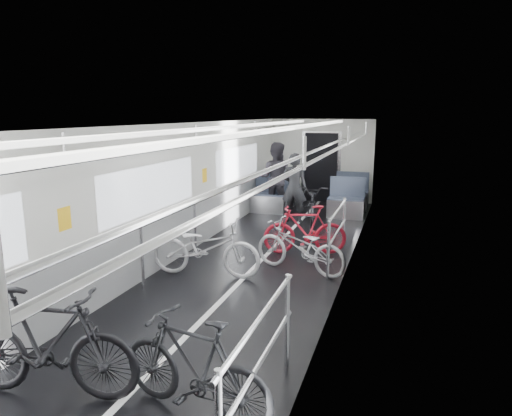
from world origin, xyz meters
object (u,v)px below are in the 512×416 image
at_px(bike_left_mid, 47,343).
at_px(bike_left_far, 206,248).
at_px(bike_right_near, 194,366).
at_px(person_standing, 294,188).
at_px(person_seated, 276,178).
at_px(bike_right_far, 305,230).
at_px(bike_right_mid, 299,247).
at_px(bike_aisle, 313,204).

distance_m(bike_left_mid, bike_left_far, 3.37).
height_order(bike_left_mid, bike_right_near, bike_left_mid).
xyz_separation_m(person_standing, person_seated, (-0.71, 0.90, 0.09)).
height_order(bike_right_near, bike_right_far, bike_right_near).
bearing_deg(bike_right_mid, bike_aisle, -156.29).
height_order(bike_right_far, person_standing, person_standing).
xyz_separation_m(bike_right_mid, person_seated, (-1.62, 4.33, 0.49)).
distance_m(bike_right_near, bike_right_far, 4.83).
xyz_separation_m(bike_right_mid, bike_aisle, (-0.43, 3.33, 0.05)).
distance_m(bike_right_far, bike_aisle, 2.36).
height_order(bike_left_far, bike_right_mid, bike_left_far).
bearing_deg(bike_right_near, bike_right_far, -168.23).
relative_size(bike_left_far, bike_right_mid, 1.10).
height_order(bike_right_near, bike_right_mid, bike_right_near).
bearing_deg(bike_left_far, bike_right_far, -43.79).
bearing_deg(person_seated, bike_right_near, 100.39).
bearing_deg(bike_right_far, bike_right_mid, -9.35).
height_order(bike_left_mid, bike_right_mid, bike_left_mid).
xyz_separation_m(bike_left_mid, bike_left_far, (0.05, 3.37, -0.06)).
bearing_deg(bike_left_mid, bike_right_far, -24.12).
bearing_deg(bike_right_far, bike_left_mid, -31.14).
height_order(bike_left_mid, person_seated, person_seated).
relative_size(bike_left_mid, bike_aisle, 0.96).
relative_size(bike_left_mid, bike_left_far, 0.98).
relative_size(bike_left_far, bike_aisle, 0.98).
distance_m(bike_left_mid, bike_right_far, 5.17).
height_order(bike_left_mid, bike_right_far, bike_left_mid).
xyz_separation_m(bike_left_mid, person_seated, (-0.18, 8.34, 0.39)).
relative_size(bike_left_far, person_seated, 0.98).
distance_m(bike_right_near, bike_aisle, 7.18).
bearing_deg(person_standing, bike_right_far, 106.85).
bearing_deg(bike_left_mid, bike_right_near, -92.54).
bearing_deg(person_standing, bike_right_near, 95.69).
relative_size(bike_left_mid, person_seated, 0.96).
xyz_separation_m(bike_left_mid, bike_right_mid, (1.44, 4.01, -0.10)).
bearing_deg(bike_left_mid, bike_right_mid, -29.11).
bearing_deg(bike_right_near, person_seated, -158.20).
relative_size(bike_left_mid, bike_right_far, 1.15).
height_order(bike_right_near, person_seated, person_seated).
relative_size(bike_left_far, bike_right_near, 1.16).
bearing_deg(person_seated, person_standing, 127.83).
xyz_separation_m(bike_left_mid, bike_right_near, (1.39, 0.17, -0.06)).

